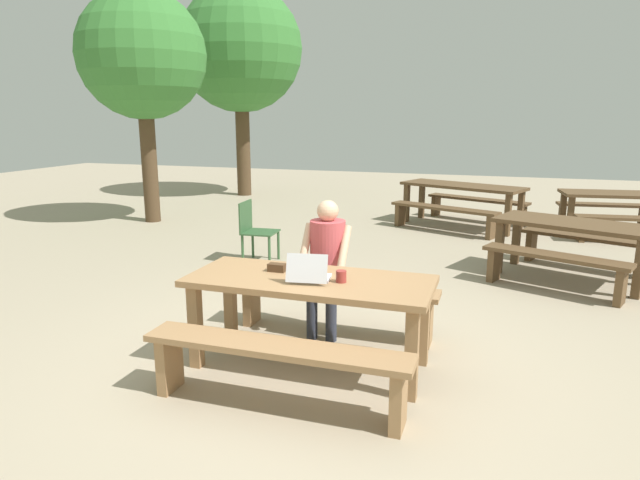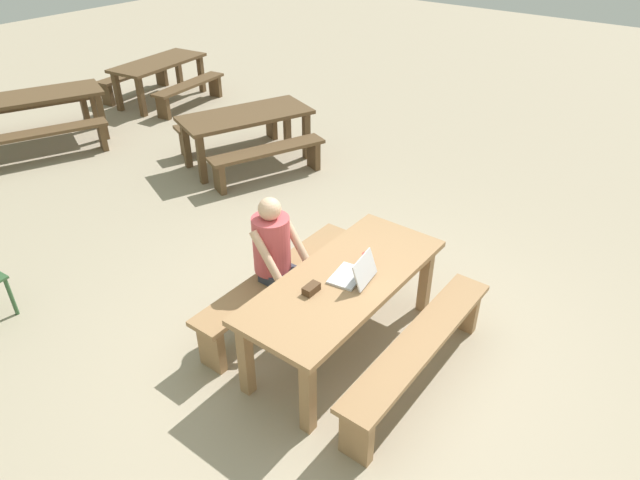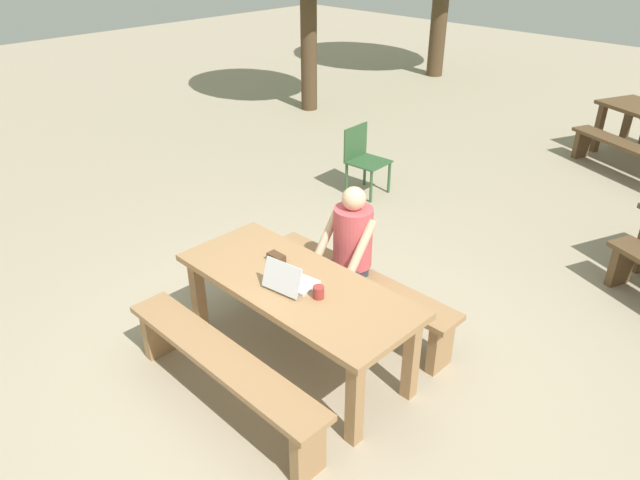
{
  "view_description": "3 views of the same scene",
  "coord_description": "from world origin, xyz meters",
  "px_view_note": "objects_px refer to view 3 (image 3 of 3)",
  "views": [
    {
      "loc": [
        1.36,
        -3.91,
        1.99
      ],
      "look_at": [
        0.0,
        0.25,
        0.99
      ],
      "focal_mm": 31.01,
      "sensor_mm": 36.0,
      "label": 1
    },
    {
      "loc": [
        -2.97,
        -2.01,
        3.38
      ],
      "look_at": [
        0.0,
        0.25,
        0.99
      ],
      "focal_mm": 31.52,
      "sensor_mm": 36.0,
      "label": 2
    },
    {
      "loc": [
        2.67,
        -2.46,
        3.09
      ],
      "look_at": [
        0.0,
        0.25,
        0.99
      ],
      "focal_mm": 33.13,
      "sensor_mm": 36.0,
      "label": 3
    }
  ],
  "objects_px": {
    "laptop": "(290,280)",
    "person_seated": "(350,246)",
    "small_pouch": "(276,258)",
    "plastic_chair": "(363,158)",
    "picnic_table_front": "(296,294)",
    "coffee_mug": "(318,292)"
  },
  "relations": [
    {
      "from": "picnic_table_front",
      "to": "laptop",
      "type": "xyz_separation_m",
      "value": [
        0.02,
        -0.08,
        0.16
      ]
    },
    {
      "from": "coffee_mug",
      "to": "plastic_chair",
      "type": "bearing_deg",
      "value": 125.52
    },
    {
      "from": "person_seated",
      "to": "plastic_chair",
      "type": "relative_size",
      "value": 1.49
    },
    {
      "from": "picnic_table_front",
      "to": "person_seated",
      "type": "xyz_separation_m",
      "value": [
        -0.07,
        0.67,
        0.11
      ]
    },
    {
      "from": "picnic_table_front",
      "to": "laptop",
      "type": "relative_size",
      "value": 5.43
    },
    {
      "from": "laptop",
      "to": "coffee_mug",
      "type": "relative_size",
      "value": 3.92
    },
    {
      "from": "picnic_table_front",
      "to": "coffee_mug",
      "type": "relative_size",
      "value": 21.28
    },
    {
      "from": "small_pouch",
      "to": "plastic_chair",
      "type": "distance_m",
      "value": 3.1
    },
    {
      "from": "picnic_table_front",
      "to": "person_seated",
      "type": "height_order",
      "value": "person_seated"
    },
    {
      "from": "laptop",
      "to": "small_pouch",
      "type": "distance_m",
      "value": 0.37
    },
    {
      "from": "picnic_table_front",
      "to": "plastic_chair",
      "type": "relative_size",
      "value": 2.3
    },
    {
      "from": "coffee_mug",
      "to": "person_seated",
      "type": "relative_size",
      "value": 0.07
    },
    {
      "from": "laptop",
      "to": "plastic_chair",
      "type": "height_order",
      "value": "laptop"
    },
    {
      "from": "picnic_table_front",
      "to": "person_seated",
      "type": "distance_m",
      "value": 0.68
    },
    {
      "from": "laptop",
      "to": "small_pouch",
      "type": "xyz_separation_m",
      "value": [
        -0.33,
        0.17,
        -0.02
      ]
    },
    {
      "from": "laptop",
      "to": "person_seated",
      "type": "height_order",
      "value": "person_seated"
    },
    {
      "from": "coffee_mug",
      "to": "plastic_chair",
      "type": "xyz_separation_m",
      "value": [
        -2.03,
        2.84,
        -0.33
      ]
    },
    {
      "from": "small_pouch",
      "to": "person_seated",
      "type": "distance_m",
      "value": 0.63
    },
    {
      "from": "picnic_table_front",
      "to": "plastic_chair",
      "type": "height_order",
      "value": "plastic_chair"
    },
    {
      "from": "picnic_table_front",
      "to": "small_pouch",
      "type": "height_order",
      "value": "small_pouch"
    },
    {
      "from": "picnic_table_front",
      "to": "plastic_chair",
      "type": "distance_m",
      "value": 3.32
    },
    {
      "from": "coffee_mug",
      "to": "person_seated",
      "type": "bearing_deg",
      "value": 115.7
    }
  ]
}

